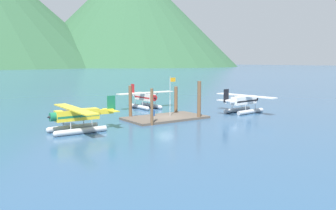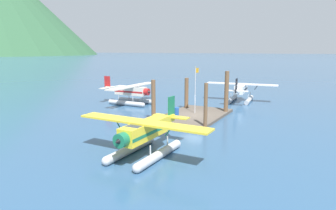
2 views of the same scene
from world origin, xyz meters
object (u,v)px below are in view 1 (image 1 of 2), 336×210
object	(u,v)px
flagpole	(171,91)
seaplane_white_stbd_aft	(244,102)
fuel_drum	(153,113)
seaplane_yellow_port_aft	(77,118)
seaplane_cream_bow_right	(145,99)

from	to	relation	value
flagpole	seaplane_white_stbd_aft	xyz separation A→B (m)	(12.10, -2.25, -2.16)
flagpole	fuel_drum	xyz separation A→B (m)	(-2.04, 1.48, -2.99)
flagpole	fuel_drum	bearing A→B (deg)	143.97
fuel_drum	seaplane_white_stbd_aft	distance (m)	14.65
seaplane_yellow_port_aft	flagpole	bearing A→B (deg)	8.01
seaplane_cream_bow_right	seaplane_white_stbd_aft	distance (m)	16.39
seaplane_yellow_port_aft	fuel_drum	bearing A→B (deg)	15.99
fuel_drum	flagpole	bearing A→B (deg)	-36.03
flagpole	fuel_drum	world-z (taller)	flagpole
fuel_drum	seaplane_yellow_port_aft	bearing A→B (deg)	-164.01
flagpole	seaplane_white_stbd_aft	world-z (taller)	flagpole
fuel_drum	seaplane_white_stbd_aft	bearing A→B (deg)	-14.78
seaplane_cream_bow_right	seaplane_yellow_port_aft	size ratio (longest dim) A/B	1.00
seaplane_cream_bow_right	seaplane_white_stbd_aft	size ratio (longest dim) A/B	0.99
fuel_drum	seaplane_cream_bow_right	bearing A→B (deg)	64.62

